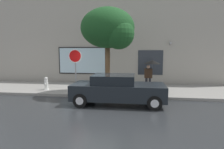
% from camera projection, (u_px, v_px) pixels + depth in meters
% --- Properties ---
extents(ground_plane, '(60.00, 60.00, 0.00)m').
position_uv_depth(ground_plane, '(93.00, 103.00, 9.42)').
color(ground_plane, '#282B2D').
extents(sidewalk, '(20.00, 4.00, 0.15)m').
position_uv_depth(sidewalk, '(104.00, 89.00, 12.36)').
color(sidewalk, gray).
rests_on(sidewalk, ground).
extents(building_facade, '(20.00, 0.67, 7.00)m').
position_uv_depth(building_facade, '(109.00, 39.00, 14.41)').
color(building_facade, '#9E998E').
rests_on(building_facade, ground).
extents(parked_car, '(4.39, 1.84, 1.41)m').
position_uv_depth(parked_car, '(117.00, 89.00, 9.14)').
color(parked_car, black).
rests_on(parked_car, ground).
extents(fire_hydrant, '(0.30, 0.44, 0.80)m').
position_uv_depth(fire_hydrant, '(46.00, 83.00, 11.82)').
color(fire_hydrant, white).
rests_on(fire_hydrant, sidewalk).
extents(pedestrian_with_umbrella, '(1.00, 1.00, 1.86)m').
position_uv_depth(pedestrian_with_umbrella, '(151.00, 66.00, 11.32)').
color(pedestrian_with_umbrella, black).
rests_on(pedestrian_with_umbrella, sidewalk).
extents(street_tree, '(3.02, 2.56, 4.81)m').
position_uv_depth(street_tree, '(110.00, 29.00, 10.57)').
color(street_tree, '#4C3823').
rests_on(street_tree, sidewalk).
extents(stop_sign, '(0.76, 0.10, 2.49)m').
position_uv_depth(stop_sign, '(75.00, 62.00, 10.71)').
color(stop_sign, gray).
rests_on(stop_sign, sidewalk).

